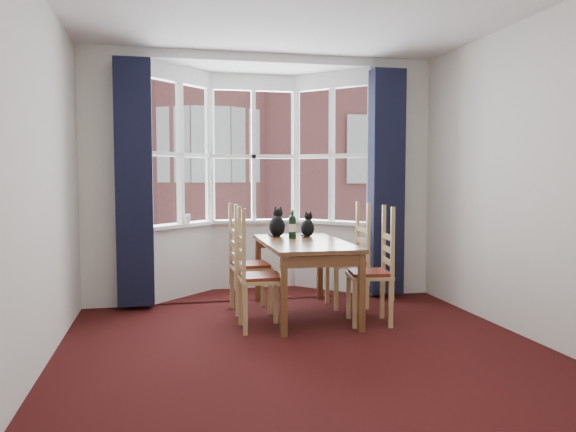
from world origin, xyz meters
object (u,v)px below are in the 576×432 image
object	(u,v)px
chair_right_far	(355,263)
cat_right	(308,227)
dining_table	(304,249)
chair_left_far	(242,267)
chair_right_near	(379,275)
wine_bottle	(292,226)
candle_tall	(188,219)
cat_left	(277,225)
chair_left_near	(251,279)

from	to	relation	value
chair_right_far	cat_right	size ratio (longest dim) A/B	3.26
cat_right	dining_table	bearing A→B (deg)	-108.42
chair_left_far	chair_right_near	distance (m)	1.43
chair_left_far	wine_bottle	xyz separation A→B (m)	(0.54, -0.01, 0.42)
chair_right_near	cat_right	world-z (taller)	cat_right
chair_right_near	candle_tall	xyz separation A→B (m)	(-1.75, 1.63, 0.45)
chair_left_far	chair_right_near	size ratio (longest dim) A/B	1.00
chair_right_far	cat_right	xyz separation A→B (m)	(-0.49, 0.18, 0.40)
dining_table	chair_left_far	xyz separation A→B (m)	(-0.60, 0.28, -0.21)
chair_right_near	wine_bottle	world-z (taller)	wine_bottle
chair_left_far	candle_tall	xyz separation A→B (m)	(-0.52, 0.89, 0.45)
chair_right_near	cat_left	bearing A→B (deg)	129.30
dining_table	chair_right_near	world-z (taller)	chair_right_near
chair_right_near	wine_bottle	xyz separation A→B (m)	(-0.69, 0.73, 0.42)
cat_left	cat_right	size ratio (longest dim) A/B	1.20
chair_left_far	wine_bottle	bearing A→B (deg)	-1.04
dining_table	cat_left	bearing A→B (deg)	108.75
cat_right	chair_left_far	bearing A→B (deg)	-166.92
cat_left	chair_left_near	bearing A→B (deg)	-114.58
chair_right_near	chair_right_far	bearing A→B (deg)	88.95
chair_right_near	cat_left	distance (m)	1.34
chair_right_far	cat_right	world-z (taller)	cat_right
chair_left_far	chair_left_near	bearing A→B (deg)	-90.77
chair_right_near	chair_right_far	distance (m)	0.74
cat_left	candle_tall	size ratio (longest dim) A/B	3.17
chair_left_far	candle_tall	world-z (taller)	candle_tall
chair_right_far	wine_bottle	bearing A→B (deg)	-179.36
chair_left_far	chair_right_far	distance (m)	1.24
cat_right	candle_tall	xyz separation A→B (m)	(-1.28, 0.72, 0.05)
chair_left_near	wine_bottle	distance (m)	0.98
cat_left	candle_tall	distance (m)	1.15
chair_left_near	wine_bottle	size ratio (longest dim) A/B	2.99
chair_right_far	chair_right_near	bearing A→B (deg)	-91.05
dining_table	cat_left	size ratio (longest dim) A/B	4.57
wine_bottle	candle_tall	distance (m)	1.39
dining_table	candle_tall	world-z (taller)	candle_tall
dining_table	candle_tall	xyz separation A→B (m)	(-1.13, 1.17, 0.25)
chair_left_near	cat_left	bearing A→B (deg)	65.42
candle_tall	chair_left_near	bearing A→B (deg)	-72.21
dining_table	chair_left_near	xyz separation A→B (m)	(-0.61, -0.43, -0.21)
dining_table	cat_right	distance (m)	0.51
chair_left_far	cat_right	size ratio (longest dim) A/B	3.26
cat_left	cat_right	bearing A→B (deg)	-12.01
chair_left_near	chair_left_far	distance (m)	0.71
chair_left_near	candle_tall	size ratio (longest dim) A/B	8.62
wine_bottle	chair_right_near	bearing A→B (deg)	-46.52
cat_right	wine_bottle	size ratio (longest dim) A/B	0.92
cat_left	cat_right	xyz separation A→B (m)	(0.33, -0.07, -0.02)
chair_left_far	chair_right_far	size ratio (longest dim) A/B	1.00
chair_right_far	cat_left	size ratio (longest dim) A/B	2.72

